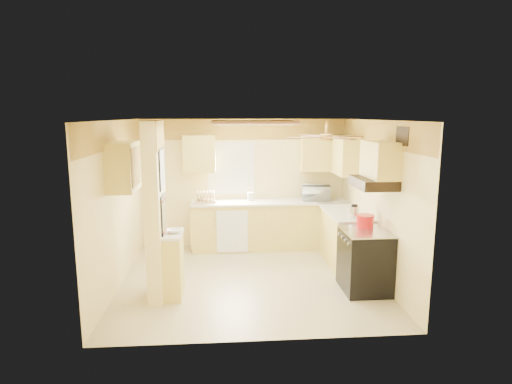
{
  "coord_description": "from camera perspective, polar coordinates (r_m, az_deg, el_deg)",
  "views": [
    {
      "loc": [
        -0.4,
        -6.44,
        2.58
      ],
      "look_at": [
        0.12,
        0.35,
        1.35
      ],
      "focal_mm": 30.0,
      "sensor_mm": 36.0,
      "label": 1
    }
  ],
  "objects": [
    {
      "name": "upper_cab_back_right",
      "position": [
        8.43,
        9.03,
        5.18
      ],
      "size": [
        0.9,
        0.35,
        0.7
      ],
      "primitive_type": "cube",
      "color": "#D8C755",
      "rests_on": "wall_back"
    },
    {
      "name": "wall_right",
      "position": [
        7.0,
        15.73,
        -1.07
      ],
      "size": [
        0.0,
        3.8,
        3.8
      ],
      "primitive_type": "plane",
      "rotation": [
        1.57,
        0.0,
        -1.57
      ],
      "color": "#FFE89B",
      "rests_on": "floor"
    },
    {
      "name": "window",
      "position": [
        8.39,
        -3.36,
        3.2
      ],
      "size": [
        0.92,
        0.02,
        1.02
      ],
      "color": "white",
      "rests_on": "wall_back"
    },
    {
      "name": "upper_cab_back_left",
      "position": [
        8.21,
        -7.56,
        5.08
      ],
      "size": [
        0.6,
        0.35,
        0.7
      ],
      "primitive_type": "cube",
      "color": "#D8C755",
      "rests_on": "wall_back"
    },
    {
      "name": "dish_rack",
      "position": [
        8.16,
        -6.76,
        -0.85
      ],
      "size": [
        0.38,
        0.3,
        0.21
      ],
      "color": "tan",
      "rests_on": "countertop_back"
    },
    {
      "name": "poster_menu",
      "position": [
        6.0,
        -12.44,
        3.04
      ],
      "size": [
        0.02,
        0.42,
        0.57
      ],
      "color": "black",
      "rests_on": "partition_column"
    },
    {
      "name": "ceiling_fan",
      "position": [
        5.92,
        9.35,
        7.29
      ],
      "size": [
        1.15,
        1.15,
        0.26
      ],
      "color": "gold",
      "rests_on": "ceiling"
    },
    {
      "name": "wall_front",
      "position": [
        4.75,
        0.59,
        -5.99
      ],
      "size": [
        4.0,
        0.0,
        4.0
      ],
      "primitive_type": "plane",
      "rotation": [
        -1.57,
        0.0,
        0.0
      ],
      "color": "#FFE89B",
      "rests_on": "floor"
    },
    {
      "name": "microwave",
      "position": [
        8.39,
        8.03,
        -0.08
      ],
      "size": [
        0.58,
        0.44,
        0.3
      ],
      "primitive_type": "imported",
      "rotation": [
        0.0,
        0.0,
        3.0
      ],
      "color": "white",
      "rests_on": "countertop_back"
    },
    {
      "name": "ceiling",
      "position": [
        6.45,
        -0.87,
        9.56
      ],
      "size": [
        4.0,
        4.0,
        0.0
      ],
      "primitive_type": "plane",
      "rotation": [
        3.14,
        0.0,
        0.0
      ],
      "color": "white",
      "rests_on": "wall_back"
    },
    {
      "name": "range_hood",
      "position": [
        6.34,
        15.37,
        1.19
      ],
      "size": [
        0.5,
        0.76,
        0.14
      ],
      "primitive_type": "cube",
      "color": "black",
      "rests_on": "upper_cab_over_stove"
    },
    {
      "name": "poster_nashville",
      "position": [
        6.11,
        -12.2,
        -3.02
      ],
      "size": [
        0.02,
        0.42,
        0.57
      ],
      "color": "black",
      "rests_on": "partition_column"
    },
    {
      "name": "utensil_crock",
      "position": [
        8.31,
        -0.77,
        -0.56
      ],
      "size": [
        0.12,
        0.12,
        0.24
      ],
      "color": "white",
      "rests_on": "countertop_back"
    },
    {
      "name": "bowl",
      "position": [
        6.15,
        -10.81,
        -5.13
      ],
      "size": [
        0.23,
        0.23,
        0.05
      ],
      "primitive_type": "imported",
      "rotation": [
        0.0,
        0.0,
        -0.09
      ],
      "color": "white",
      "rests_on": "ledge_top"
    },
    {
      "name": "lower_cabinets_right",
      "position": [
        7.65,
        11.77,
        -6.12
      ],
      "size": [
        0.6,
        1.4,
        0.9
      ],
      "primitive_type": "cube",
      "color": "#D8C755",
      "rests_on": "floor"
    },
    {
      "name": "wall_back",
      "position": [
        8.46,
        -1.64,
        1.22
      ],
      "size": [
        4.0,
        0.0,
        4.0
      ],
      "primitive_type": "plane",
      "rotation": [
        1.57,
        0.0,
        0.0
      ],
      "color": "#FFE89B",
      "rests_on": "floor"
    },
    {
      "name": "vent_grate",
      "position": [
        6.04,
        18.96,
        7.06
      ],
      "size": [
        0.02,
        0.4,
        0.25
      ],
      "primitive_type": "cube",
      "color": "black",
      "rests_on": "wall_right"
    },
    {
      "name": "stove",
      "position": [
        6.59,
        14.3,
        -8.81
      ],
      "size": [
        0.68,
        0.77,
        0.92
      ],
      "color": "black",
      "rests_on": "floor"
    },
    {
      "name": "floor",
      "position": [
        6.95,
        -0.82,
        -11.52
      ],
      "size": [
        4.0,
        4.0,
        0.0
      ],
      "primitive_type": "plane",
      "color": "tan",
      "rests_on": "ground"
    },
    {
      "name": "ledge_top",
      "position": [
        6.17,
        -11.1,
        -5.55
      ],
      "size": [
        0.28,
        0.58,
        0.04
      ],
      "primitive_type": "cube",
      "color": "white",
      "rests_on": "partition_ledge"
    },
    {
      "name": "partition_ledge",
      "position": [
        6.31,
        -10.95,
        -9.66
      ],
      "size": [
        0.25,
        0.55,
        0.9
      ],
      "primitive_type": "cube",
      "color": "#D8C755",
      "rests_on": "floor"
    },
    {
      "name": "lower_cabinets_back",
      "position": [
        8.37,
        1.92,
        -4.48
      ],
      "size": [
        3.0,
        0.6,
        0.9
      ],
      "primitive_type": "cube",
      "color": "#D8C755",
      "rests_on": "floor"
    },
    {
      "name": "dishwasher_panel",
      "position": [
        8.02,
        -3.19,
        -5.29
      ],
      "size": [
        0.58,
        0.02,
        0.8
      ],
      "primitive_type": "cube",
      "color": "white",
      "rests_on": "lower_cabinets_back"
    },
    {
      "name": "countertop_back",
      "position": [
        8.25,
        1.95,
        -1.34
      ],
      "size": [
        3.04,
        0.64,
        0.04
      ],
      "primitive_type": "cube",
      "color": "white",
      "rests_on": "lower_cabinets_back"
    },
    {
      "name": "upper_cab_right",
      "position": [
        8.04,
        11.72,
        4.85
      ],
      "size": [
        0.35,
        1.0,
        0.7
      ],
      "primitive_type": "cube",
      "color": "#D8C755",
      "rests_on": "wall_right"
    },
    {
      "name": "ceiling_light_panel",
      "position": [
        6.96,
        -0.3,
        9.25
      ],
      "size": [
        1.35,
        0.95,
        0.06
      ],
      "color": "brown",
      "rests_on": "ceiling"
    },
    {
      "name": "upper_cab_left_wall",
      "position": [
        6.4,
        -17.29,
        3.25
      ],
      "size": [
        0.35,
        0.75,
        0.7
      ],
      "primitive_type": "cube",
      "color": "#D8C755",
      "rests_on": "wall_left"
    },
    {
      "name": "kettle",
      "position": [
        7.05,
        12.97,
        -2.58
      ],
      "size": [
        0.15,
        0.15,
        0.22
      ],
      "color": "silver",
      "rests_on": "countertop_right"
    },
    {
      "name": "dutch_oven",
      "position": [
        6.65,
        14.33,
        -3.73
      ],
      "size": [
        0.28,
        0.28,
        0.18
      ],
      "color": "red",
      "rests_on": "stove"
    },
    {
      "name": "wall_left",
      "position": [
        6.77,
        -18.0,
        -1.57
      ],
      "size": [
        0.0,
        3.8,
        3.8
      ],
      "primitive_type": "plane",
      "rotation": [
        1.57,
        0.0,
        1.57
      ],
      "color": "#FFE89B",
      "rests_on": "floor"
    },
    {
      "name": "upper_cab_over_stove",
      "position": [
        6.33,
        16.24,
        4.15
      ],
      "size": [
        0.35,
        0.76,
        0.52
      ],
      "primitive_type": "cube",
      "color": "#D8C755",
      "rests_on": "wall_right"
    },
    {
      "name": "wallpaper_border",
      "position": [
        8.34,
        -1.67,
        8.34
      ],
      "size": [
        4.0,
        0.02,
        0.4
      ],
      "primitive_type": "cube",
      "color": "#FFD04B",
      "rests_on": "wall_back"
    },
    {
      "name": "countertop_right",
      "position": [
        7.53,
        11.83,
        -2.69
      ],
      "size": [
        0.64,
        1.44,
        0.04
      ],
      "primitive_type": "cube",
      "color": "white",
      "rests_on": "lower_cabinets_right"
    },
    {
      "name": "partition_column",
      "position": [
        6.11,
        -13.26,
        -2.57
      ],
      "size": [
        0.2,
        0.7,
        2.5
      ],
      "primitive_type": "cube",
      "color": "#FFE89B",
      "rests_on": "floor"
    }
  ]
}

